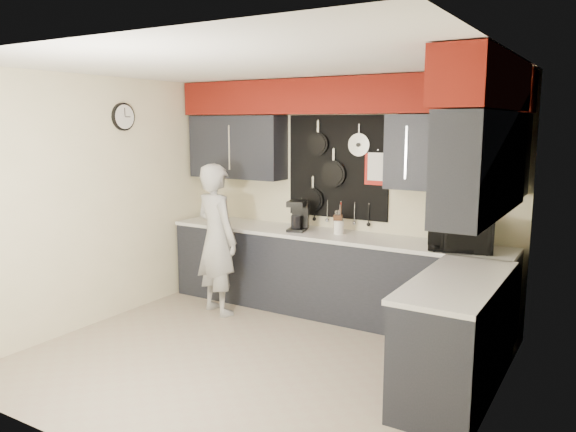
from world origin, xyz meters
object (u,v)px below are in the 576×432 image
Objects in this scene: knife_block at (338,224)px; person at (217,239)px; microwave at (461,233)px; coffee_maker at (298,215)px; utensil_crock at (339,227)px.

person reaches higher than knife_block.
person is at bearing -170.00° from knife_block.
person is (-2.53, -0.52, -0.24)m from microwave.
microwave is 1.37m from knife_block.
knife_block is 0.46m from coffee_maker.
person is at bearing -152.44° from utensil_crock.
coffee_maker reaches higher than microwave.
microwave is at bearing -24.82° from knife_block.
coffee_maker is (-0.45, -0.10, 0.08)m from knife_block.
microwave is 2.59m from person.
microwave is 1.81m from coffee_maker.
coffee_maker is at bearing -171.71° from utensil_crock.
microwave is at bearing -150.17° from person.
microwave reaches higher than utensil_crock.
utensil_crock is 0.43× the size of coffee_maker.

